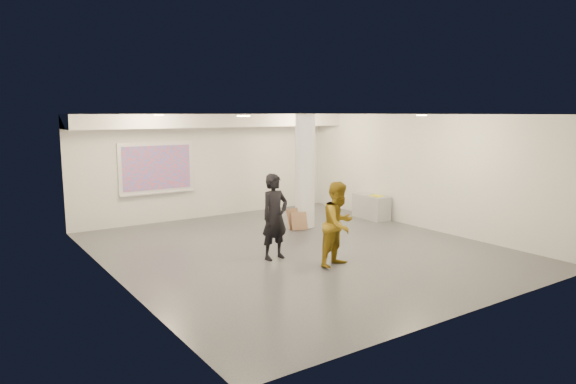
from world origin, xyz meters
TOP-DOWN VIEW (x-y plane):
  - floor at (0.00, 0.00)m, footprint 8.00×9.00m
  - ceiling at (0.00, 0.00)m, footprint 8.00×9.00m
  - wall_back at (0.00, 4.50)m, footprint 8.00×0.01m
  - wall_front at (0.00, -4.50)m, footprint 8.00×0.01m
  - wall_left at (-4.00, 0.00)m, footprint 0.01×9.00m
  - wall_right at (4.00, 0.00)m, footprint 0.01×9.00m
  - soffit_band at (0.00, 3.95)m, footprint 8.00×1.10m
  - downlight_nw at (-2.20, 2.50)m, footprint 0.22×0.22m
  - downlight_ne at (2.20, 2.50)m, footprint 0.22×0.22m
  - downlight_sw at (-2.20, -1.50)m, footprint 0.22×0.22m
  - downlight_se at (2.20, -1.50)m, footprint 0.22×0.22m
  - column at (1.50, 1.80)m, footprint 0.52×0.52m
  - projection_screen at (-1.60, 4.45)m, footprint 2.10×0.13m
  - credenza at (3.72, 1.58)m, footprint 0.57×1.21m
  - postit_pad at (3.67, 1.32)m, footprint 0.25×0.33m
  - cardboard_back at (1.14, 1.73)m, footprint 0.52×0.23m
  - cardboard_front at (1.14, 1.55)m, footprint 0.46×0.27m
  - woman at (-0.84, -0.34)m, footprint 0.70×0.51m
  - man at (-0.05, -1.47)m, footprint 0.96×0.84m

SIDE VIEW (x-z plane):
  - floor at x=0.00m, z-range -0.01..0.01m
  - cardboard_front at x=1.14m, z-range 0.00..0.46m
  - cardboard_back at x=1.14m, z-range 0.00..0.55m
  - credenza at x=3.72m, z-range 0.00..0.69m
  - postit_pad at x=3.67m, z-range 0.69..0.72m
  - man at x=-0.05m, z-range 0.00..1.70m
  - woman at x=-0.84m, z-range 0.00..1.80m
  - wall_back at x=0.00m, z-range 0.00..3.00m
  - wall_front at x=0.00m, z-range 0.00..3.00m
  - wall_left at x=-4.00m, z-range 0.00..3.00m
  - wall_right at x=4.00m, z-range 0.00..3.00m
  - column at x=1.50m, z-range 0.00..3.00m
  - projection_screen at x=-1.60m, z-range 0.82..2.24m
  - soffit_band at x=0.00m, z-range 2.64..3.00m
  - downlight_nw at x=-2.20m, z-range 2.97..2.99m
  - downlight_ne at x=2.20m, z-range 2.97..2.99m
  - downlight_sw at x=-2.20m, z-range 2.97..2.99m
  - downlight_se at x=2.20m, z-range 2.97..2.99m
  - ceiling at x=0.00m, z-range 3.00..3.00m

